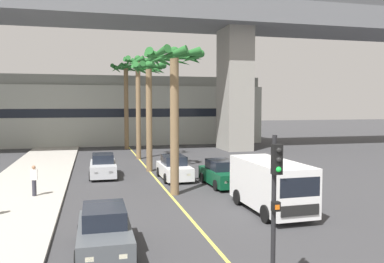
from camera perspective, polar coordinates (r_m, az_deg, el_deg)
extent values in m
cube|color=#DBCC4C|center=(26.97, -5.25, -6.69)|extent=(0.14, 56.00, 0.01)
cube|color=slate|center=(42.25, -8.63, 16.67)|extent=(80.08, 8.00, 2.40)
cube|color=#47494C|center=(46.32, -9.13, 18.20)|extent=(80.08, 0.50, 1.80)
cube|color=gray|center=(43.74, 6.15, 6.00)|extent=(2.80, 4.40, 13.12)
cube|color=#ADB2A8|center=(51.52, -9.63, 2.34)|extent=(34.18, 8.00, 7.17)
cube|color=gray|center=(51.58, -9.68, 7.00)|extent=(33.50, 7.20, 1.20)
cube|color=black|center=(47.51, -9.24, 2.65)|extent=(30.77, 0.04, 1.00)
cube|color=#0C4728|center=(24.44, 4.29, -6.43)|extent=(1.85, 4.16, 0.80)
cube|color=black|center=(24.46, 4.17, -4.80)|extent=(1.47, 2.10, 0.60)
cube|color=#F2EDCC|center=(22.77, 7.19, -7.09)|extent=(0.24, 0.09, 0.14)
cube|color=#F2EDCC|center=(22.42, 4.98, -7.25)|extent=(0.24, 0.09, 0.14)
cylinder|color=black|center=(23.63, 7.23, -7.45)|extent=(0.24, 0.65, 0.64)
cylinder|color=black|center=(23.04, 3.50, -7.72)|extent=(0.24, 0.65, 0.64)
cylinder|color=black|center=(25.94, 4.98, -6.41)|extent=(0.24, 0.65, 0.64)
cylinder|color=black|center=(25.40, 1.56, -6.61)|extent=(0.24, 0.65, 0.64)
cube|color=#4C5156|center=(13.97, -12.44, -14.49)|extent=(1.72, 4.11, 0.80)
cube|color=black|center=(13.91, -12.50, -11.64)|extent=(1.40, 2.06, 0.60)
cube|color=#F2EDCC|center=(12.08, -9.86, -17.20)|extent=(0.24, 0.08, 0.14)
cube|color=#F2EDCC|center=(12.05, -14.51, -17.31)|extent=(0.24, 0.08, 0.14)
cylinder|color=black|center=(12.90, -8.51, -17.25)|extent=(0.22, 0.64, 0.64)
cylinder|color=black|center=(12.86, -16.04, -17.43)|extent=(0.22, 0.64, 0.64)
cylinder|color=black|center=(15.29, -9.44, -13.83)|extent=(0.22, 0.64, 0.64)
cylinder|color=black|center=(15.26, -15.68, -13.97)|extent=(0.22, 0.64, 0.64)
cube|color=#B7BABF|center=(27.96, -12.64, -5.20)|extent=(1.76, 4.13, 0.80)
cube|color=black|center=(28.01, -12.66, -3.77)|extent=(1.43, 2.07, 0.60)
cube|color=#F2EDCC|center=(25.98, -11.55, -5.76)|extent=(0.24, 0.08, 0.14)
cube|color=#F2EDCC|center=(25.97, -13.62, -5.80)|extent=(0.24, 0.08, 0.14)
cylinder|color=black|center=(26.77, -10.86, -6.14)|extent=(0.23, 0.64, 0.64)
cylinder|color=black|center=(26.75, -14.34, -6.20)|extent=(0.23, 0.64, 0.64)
cylinder|color=black|center=(29.27, -11.07, -5.28)|extent=(0.23, 0.64, 0.64)
cylinder|color=black|center=(29.26, -14.25, -5.33)|extent=(0.23, 0.64, 0.64)
cube|color=white|center=(26.47, -2.57, -5.62)|extent=(1.76, 4.13, 0.80)
cube|color=black|center=(26.51, -2.64, -4.12)|extent=(1.43, 2.07, 0.60)
cube|color=#F2EDCC|center=(24.64, -0.48, -6.21)|extent=(0.24, 0.08, 0.14)
cube|color=#F2EDCC|center=(24.42, -2.61, -6.31)|extent=(0.24, 0.08, 0.14)
cylinder|color=black|center=(25.48, -0.16, -6.58)|extent=(0.23, 0.64, 0.64)
cylinder|color=black|center=(25.12, -3.74, -6.74)|extent=(0.23, 0.64, 0.64)
cylinder|color=black|center=(27.91, -1.51, -5.66)|extent=(0.23, 0.64, 0.64)
cylinder|color=black|center=(27.58, -4.79, -5.79)|extent=(0.23, 0.64, 0.64)
cube|color=white|center=(18.85, 11.18, -7.34)|extent=(2.12, 5.25, 2.10)
cube|color=black|center=(16.58, 15.20, -7.73)|extent=(1.80, 0.12, 0.80)
cube|color=black|center=(16.74, 15.25, -10.88)|extent=(1.70, 0.10, 0.44)
cylinder|color=black|center=(18.18, 16.11, -10.85)|extent=(0.28, 0.77, 0.76)
cylinder|color=black|center=(17.29, 10.63, -11.54)|extent=(0.28, 0.77, 0.76)
cylinder|color=black|center=(20.82, 11.55, -8.89)|extent=(0.28, 0.77, 0.76)
cylinder|color=black|center=(20.05, 6.65, -9.33)|extent=(0.28, 0.77, 0.76)
cylinder|color=black|center=(10.59, 11.62, -11.90)|extent=(0.12, 0.12, 4.20)
cube|color=black|center=(10.16, 12.09, -3.93)|extent=(0.24, 0.20, 0.76)
sphere|color=black|center=(10.04, 12.36, -2.64)|extent=(0.14, 0.14, 0.14)
sphere|color=black|center=(10.07, 12.34, -4.00)|extent=(0.14, 0.14, 0.14)
sphere|color=#19D83F|center=(10.10, 12.32, -5.35)|extent=(0.14, 0.14, 0.14)
cube|color=black|center=(10.41, 11.94, -10.47)|extent=(0.20, 0.16, 0.24)
cube|color=orange|center=(10.34, 12.14, -10.57)|extent=(0.12, 0.03, 0.12)
cylinder|color=brown|center=(21.63, -2.53, 0.84)|extent=(0.47, 0.47, 7.61)
sphere|color=#236028|center=(21.77, -2.56, 11.29)|extent=(0.60, 0.60, 0.60)
cone|color=#236028|center=(22.06, 0.19, 10.34)|extent=(0.61, 2.23, 1.05)
cone|color=#236028|center=(22.59, -0.77, 10.58)|extent=(1.72, 2.00, 0.78)
cone|color=#236028|center=(22.81, -2.92, 10.25)|extent=(2.23, 0.60, 0.96)
cone|color=#236028|center=(22.55, -4.40, 10.12)|extent=(2.13, 1.46, 1.09)
cone|color=#236028|center=(22.01, -5.35, 10.27)|extent=(1.34, 2.17, 1.09)
cone|color=#236028|center=(21.19, -5.07, 11.00)|extent=(1.21, 2.22, 0.79)
cone|color=#236028|center=(20.72, -3.53, 10.80)|extent=(2.13, 1.49, 1.02)
cone|color=#236028|center=(20.73, -1.58, 10.90)|extent=(2.25, 0.71, 0.96)
cone|color=#236028|center=(21.20, -0.01, 10.57)|extent=(1.82, 1.91, 1.07)
cylinder|color=brown|center=(44.28, -9.41, 3.28)|extent=(0.48, 0.48, 9.00)
sphere|color=#236028|center=(44.47, -9.48, 9.28)|extent=(0.60, 0.60, 0.60)
cone|color=#236028|center=(44.57, -8.03, 8.87)|extent=(0.48, 2.28, 1.03)
cone|color=#236028|center=(45.39, -8.71, 8.77)|extent=(2.07, 1.72, 1.04)
cone|color=#236028|center=(45.50, -9.94, 8.84)|extent=(2.31, 0.99, 0.91)
cone|color=#236028|center=(44.92, -10.79, 8.79)|extent=(1.49, 2.19, 1.05)
cone|color=#236028|center=(43.86, -10.72, 8.93)|extent=(1.44, 2.22, 1.02)
cone|color=#236028|center=(43.34, -9.51, 9.07)|extent=(2.31, 0.67, 0.94)
cone|color=#236028|center=(43.61, -8.52, 9.12)|extent=(2.12, 1.67, 0.84)
cylinder|color=brown|center=(29.42, -6.17, 1.72)|extent=(0.45, 0.45, 7.68)
sphere|color=#236028|center=(29.54, -6.23, 9.48)|extent=(0.60, 0.60, 0.60)
cone|color=#236028|center=(29.61, -4.57, 9.07)|extent=(0.51, 1.77, 0.83)
cone|color=#236028|center=(30.05, -4.97, 8.79)|extent=(1.29, 1.71, 1.00)
cone|color=#236028|center=(30.35, -6.05, 8.77)|extent=(1.80, 0.86, 0.97)
cone|color=#236028|center=(30.17, -7.25, 8.69)|extent=(1.71, 1.27, 1.05)
cone|color=#236028|center=(29.61, -7.88, 8.83)|extent=(0.86, 1.80, 1.01)
cone|color=#236028|center=(29.16, -7.75, 9.12)|extent=(0.95, 1.80, 0.83)
cone|color=#236028|center=(28.77, -7.01, 9.25)|extent=(1.68, 1.37, 0.79)
cone|color=#236028|center=(28.72, -5.64, 9.21)|extent=(1.80, 0.79, 0.85)
cone|color=#236028|center=(29.18, -4.69, 9.11)|extent=(1.31, 1.71, 0.86)
cylinder|color=brown|center=(36.15, -7.72, 3.06)|extent=(0.42, 0.42, 8.88)
sphere|color=#236028|center=(36.37, -7.79, 10.31)|extent=(0.60, 0.60, 0.60)
cone|color=#236028|center=(36.53, -6.42, 9.96)|extent=(0.59, 1.84, 0.84)
cone|color=#236028|center=(37.18, -7.41, 9.69)|extent=(1.83, 1.08, 1.01)
cone|color=#236028|center=(37.08, -8.53, 9.87)|extent=(1.81, 1.20, 0.82)
cone|color=#236028|center=(36.30, -9.18, 9.82)|extent=(0.55, 1.82, 0.99)
cone|color=#236028|center=(35.50, -8.20, 9.90)|extent=(1.82, 1.11, 1.06)
cone|color=#236028|center=(35.65, -6.92, 9.97)|extent=(1.77, 1.30, 0.98)
cylinder|color=#2D2D38|center=(22.67, -21.70, -7.53)|extent=(0.22, 0.22, 0.85)
cube|color=white|center=(22.54, -21.75, -5.77)|extent=(0.34, 0.22, 0.56)
sphere|color=#9E7051|center=(22.48, -21.78, -4.79)|extent=(0.20, 0.20, 0.20)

